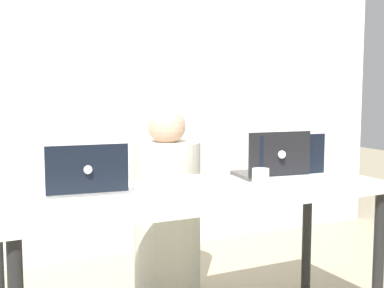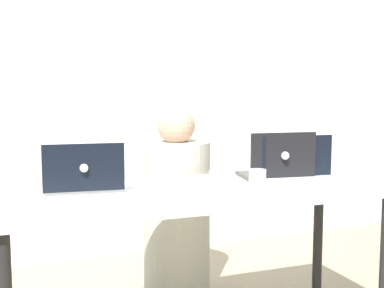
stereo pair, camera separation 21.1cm
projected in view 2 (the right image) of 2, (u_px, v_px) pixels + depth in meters
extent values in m
cube|color=silver|center=(116.00, 58.00, 3.53)|extent=(4.50, 0.10, 2.64)
cube|color=silver|center=(197.00, 193.00, 2.25)|extent=(1.67, 0.61, 0.04)
cylinder|color=black|center=(2.00, 278.00, 2.25)|extent=(0.05, 0.05, 0.67)
cylinder|color=black|center=(318.00, 239.00, 2.81)|extent=(0.05, 0.05, 0.67)
cylinder|color=#B9B8A9|center=(177.00, 219.00, 2.88)|extent=(0.36, 0.36, 0.84)
sphere|color=tan|center=(176.00, 126.00, 2.82)|extent=(0.20, 0.20, 0.20)
cube|color=#3C3836|center=(274.00, 175.00, 2.50)|extent=(0.33, 0.26, 0.02)
cube|color=black|center=(284.00, 155.00, 2.38)|extent=(0.31, 0.05, 0.20)
sphere|color=white|center=(285.00, 156.00, 2.37)|extent=(0.04, 0.04, 0.04)
cube|color=silver|center=(308.00, 183.00, 2.32)|extent=(0.36, 0.23, 0.02)
cube|color=black|center=(297.00, 156.00, 2.41)|extent=(0.35, 0.03, 0.19)
sphere|color=white|center=(296.00, 156.00, 2.43)|extent=(0.03, 0.03, 0.03)
cube|color=silver|center=(83.00, 188.00, 2.20)|extent=(0.34, 0.24, 0.02)
cube|color=black|center=(84.00, 168.00, 2.08)|extent=(0.32, 0.05, 0.19)
sphere|color=white|center=(84.00, 168.00, 2.07)|extent=(0.03, 0.03, 0.03)
cylinder|color=silver|center=(172.00, 187.00, 2.01)|extent=(0.07, 0.07, 0.10)
cylinder|color=silver|center=(172.00, 193.00, 2.01)|extent=(0.07, 0.07, 0.05)
cylinder|color=white|center=(257.00, 182.00, 2.13)|extent=(0.07, 0.07, 0.10)
cylinder|color=silver|center=(257.00, 187.00, 2.13)|extent=(0.06, 0.06, 0.05)
cylinder|color=silver|center=(217.00, 183.00, 2.09)|extent=(0.07, 0.07, 0.10)
cylinder|color=silver|center=(217.00, 189.00, 2.10)|extent=(0.06, 0.06, 0.05)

